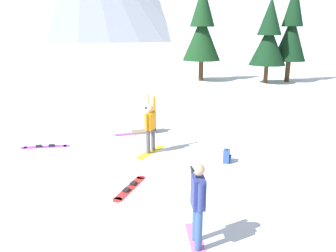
% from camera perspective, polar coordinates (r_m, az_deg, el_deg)
% --- Properties ---
extents(ground_plane, '(800.00, 800.00, 0.00)m').
position_cam_1_polar(ground_plane, '(9.33, -17.14, -11.48)').
color(ground_plane, white).
extents(snowboarder_foreground, '(0.77, 1.54, 1.80)m').
position_cam_1_polar(snowboarder_foreground, '(6.59, 5.29, -13.46)').
color(snowboarder_foreground, pink).
rests_on(snowboarder_foreground, ground_plane).
extents(snowboarder_midground, '(0.71, 1.56, 2.04)m').
position_cam_1_polar(snowboarder_midground, '(11.60, -3.12, -0.16)').
color(snowboarder_midground, yellow).
rests_on(snowboarder_midground, ground_plane).
extents(snowboarder_background, '(1.69, 1.28, 1.00)m').
position_cam_1_polar(snowboarder_background, '(14.14, -3.47, 0.21)').
color(snowboarder_background, gray).
rests_on(snowboarder_background, ground_plane).
extents(loose_snowboard_near_left, '(1.79, 0.93, 0.09)m').
position_cam_1_polar(loose_snowboard_near_left, '(13.26, -20.82, -3.40)').
color(loose_snowboard_near_left, '#993FD8').
rests_on(loose_snowboard_near_left, ground_plane).
extents(loose_snowboard_near_right, '(0.44, 1.72, 0.09)m').
position_cam_1_polar(loose_snowboard_near_right, '(9.31, -6.73, -10.73)').
color(loose_snowboard_near_right, red).
rests_on(loose_snowboard_near_right, ground_plane).
extents(backpack_blue, '(0.27, 0.33, 0.47)m').
position_cam_1_polar(backpack_blue, '(11.09, 10.32, -5.29)').
color(backpack_blue, '#2D4C9E').
rests_on(backpack_blue, ground_plane).
extents(trail_marker_pole, '(0.06, 0.06, 1.41)m').
position_cam_1_polar(trail_marker_pole, '(15.65, -3.36, 3.12)').
color(trail_marker_pole, orange).
rests_on(trail_marker_pole, ground_plane).
extents(pine_tree_slender, '(2.75, 2.75, 8.37)m').
position_cam_1_polar(pine_tree_slender, '(30.94, 20.99, 15.69)').
color(pine_tree_slender, '#472D19').
rests_on(pine_tree_slender, ground_plane).
extents(pine_tree_leaning, '(3.36, 3.36, 8.36)m').
position_cam_1_polar(pine_tree_leaning, '(29.85, 6.03, 16.65)').
color(pine_tree_leaning, '#472D19').
rests_on(pine_tree_leaning, ground_plane).
extents(pine_tree_broad, '(3.07, 3.07, 7.09)m').
position_cam_1_polar(pine_tree_broad, '(29.40, 17.36, 14.70)').
color(pine_tree_broad, '#472D19').
rests_on(pine_tree_broad, ground_plane).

